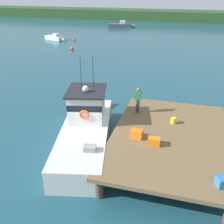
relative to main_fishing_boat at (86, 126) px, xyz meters
The scene contains 13 objects.
ground_plane 1.01m from the main_fishing_boat, 164.20° to the right, with size 200.00×200.00×0.00m, color #1E4C5B.
dock 4.73m from the main_fishing_boat, ahead, with size 6.00×9.00×1.20m.
main_fishing_boat is the anchor object (origin of this frame).
crate_single_by_cleat 7.88m from the main_fishing_boat, 26.10° to the right, with size 0.60×0.44×0.41m, color #3370B2.
crate_single_far 4.21m from the main_fishing_boat, 16.60° to the right, with size 0.60×0.44×0.38m, color orange.
crate_stack_near_edge 3.20m from the main_fishing_boat, 14.07° to the right, with size 0.60×0.44×0.45m, color orange.
bait_bucket 4.99m from the main_fishing_boat, 15.96° to the left, with size 0.32×0.32×0.34m, color yellow.
deckhand_by_the_boat 3.53m from the main_fishing_boat, 41.03° to the left, with size 0.36×0.22×1.63m.
moored_boat_far_left 46.61m from the main_fishing_boat, 101.59° to the left, with size 5.67×2.69×1.42m.
moored_boat_near_channel 33.19m from the main_fishing_boat, 119.76° to the left, with size 4.30×2.30×1.09m.
mooring_buoy_channel_marker 31.95m from the main_fishing_boat, 114.31° to the left, with size 0.41×0.41×0.41m, color #EA5B19.
mooring_buoy_inshore 24.93m from the main_fishing_boat, 115.41° to the left, with size 0.45×0.45×0.45m, color #EA5B19.
far_shoreline 61.98m from the main_fishing_boat, 90.07° to the left, with size 120.00×8.00×2.40m, color #284723.
Camera 1 is at (5.16, -12.57, 8.34)m, focal length 42.89 mm.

